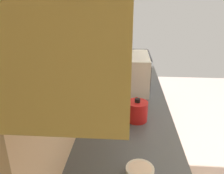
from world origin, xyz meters
The scene contains 6 objects.
wall_back centered at (0.00, 1.65, 1.28)m, with size 4.17×0.12×2.56m, color beige.
counter_run centered at (-0.44, 1.29, 0.46)m, with size 3.16×0.63×0.92m.
oven_range centered at (1.49, 1.28, 0.48)m, with size 0.72×0.64×1.10m.
microwave centered at (0.16, 1.31, 1.08)m, with size 0.48×0.41×0.32m.
bowl centered at (-0.93, 1.22, 0.95)m, with size 0.13×0.13×0.04m.
kettle centered at (-0.42, 1.22, 0.99)m, with size 0.20×0.14×0.16m.
Camera 1 is at (-1.77, 1.29, 1.70)m, focal length 35.99 mm.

